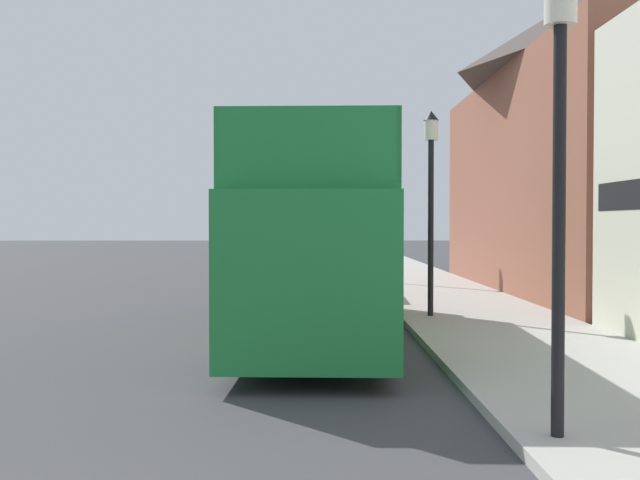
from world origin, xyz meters
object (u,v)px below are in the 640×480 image
Objects in this scene: tour_bus at (319,250)px; lamp_post_nearest at (560,108)px; parked_car_ahead_of_bus at (345,278)px; lamp_post_second at (431,175)px; lamp_post_third at (383,183)px.

lamp_post_nearest is at bearing -69.57° from tour_bus.
parked_car_ahead_of_bus is (0.81, 7.06, -1.09)m from tour_bus.
lamp_post_second is at bearing 46.93° from tour_bus.
tour_bus is 2.05× the size of lamp_post_nearest.
lamp_post_third is at bearing 89.88° from lamp_post_nearest.
lamp_post_second is 0.89× the size of lamp_post_third.
tour_bus is at bearing 108.11° from lamp_post_nearest.
parked_car_ahead_of_bus is at bearing 85.81° from tour_bus.
lamp_post_third is at bearing 75.38° from parked_car_ahead_of_bus.
lamp_post_second is at bearing -88.77° from lamp_post_third.
lamp_post_nearest is at bearing -90.12° from lamp_post_third.
parked_car_ahead_of_bus is 5.56m from lamp_post_second.
parked_car_ahead_of_bus is 6.26m from lamp_post_third.
tour_bus is 12.68m from lamp_post_third.
lamp_post_third reaches higher than parked_car_ahead_of_bus.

